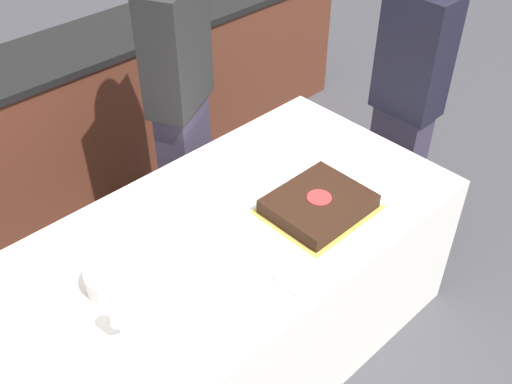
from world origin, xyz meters
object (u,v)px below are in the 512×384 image
object	(u,v)px
cake	(319,204)
plate_stack	(118,276)
person_cutting_cake	(181,105)
person_seated_right	(406,102)
wine_glass	(117,315)

from	to	relation	value
cake	plate_stack	size ratio (longest dim) A/B	1.84
cake	person_cutting_cake	bearing A→B (deg)	90.00
plate_stack	person_cutting_cake	xyz separation A→B (m)	(0.83, 0.69, 0.07)
plate_stack	person_seated_right	distance (m)	1.69
cake	person_seated_right	size ratio (longest dim) A/B	0.27
person_cutting_cake	plate_stack	bearing A→B (deg)	12.17
wine_glass	person_seated_right	size ratio (longest dim) A/B	0.10
cake	person_seated_right	distance (m)	0.87
person_cutting_cake	person_seated_right	world-z (taller)	person_cutting_cake
cake	person_cutting_cake	distance (m)	0.92
plate_stack	person_seated_right	bearing A→B (deg)	-1.67
plate_stack	cake	bearing A→B (deg)	-15.25
plate_stack	wine_glass	world-z (taller)	wine_glass
cake	plate_stack	world-z (taller)	plate_stack
plate_stack	person_cutting_cake	size ratio (longest dim) A/B	0.14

